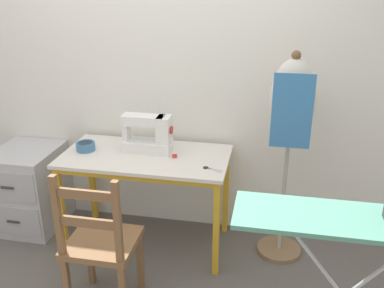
{
  "coord_description": "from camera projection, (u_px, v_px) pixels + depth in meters",
  "views": [
    {
      "loc": [
        0.85,
        -2.34,
        1.92
      ],
      "look_at": [
        0.34,
        0.27,
        0.85
      ],
      "focal_mm": 40.0,
      "sensor_mm": 36.0,
      "label": 1
    }
  ],
  "objects": [
    {
      "name": "thread_spool_near_machine",
      "position": [
        175.0,
        155.0,
        2.95
      ],
      "size": [
        0.04,
        0.04,
        0.04
      ],
      "color": "red",
      "rests_on": "sewing_table"
    },
    {
      "name": "wall_back",
      "position": [
        157.0,
        67.0,
        3.14
      ],
      "size": [
        10.0,
        0.05,
        2.55
      ],
      "color": "silver",
      "rests_on": "ground_plane"
    },
    {
      "name": "ironing_board",
      "position": [
        355.0,
        228.0,
        1.97
      ],
      "size": [
        1.12,
        0.33,
        0.88
      ],
      "color": "#518E7A",
      "rests_on": "ground_plane"
    },
    {
      "name": "sewing_machine",
      "position": [
        150.0,
        135.0,
        3.01
      ],
      "size": [
        0.36,
        0.15,
        0.29
      ],
      "color": "white",
      "rests_on": "sewing_table"
    },
    {
      "name": "ground_plane",
      "position": [
        137.0,
        267.0,
        3.0
      ],
      "size": [
        14.0,
        14.0,
        0.0
      ],
      "primitive_type": "plane",
      "color": "#5B5651"
    },
    {
      "name": "wooden_chair",
      "position": [
        100.0,
        245.0,
        2.48
      ],
      "size": [
        0.4,
        0.38,
        0.95
      ],
      "color": "brown",
      "rests_on": "ground_plane"
    },
    {
      "name": "scissors",
      "position": [
        210.0,
        169.0,
        2.79
      ],
      "size": [
        0.13,
        0.08,
        0.01
      ],
      "color": "silver",
      "rests_on": "sewing_table"
    },
    {
      "name": "sewing_table",
      "position": [
        145.0,
        166.0,
        3.02
      ],
      "size": [
        1.18,
        0.61,
        0.73
      ],
      "color": "silver",
      "rests_on": "ground_plane"
    },
    {
      "name": "fabric_bowl",
      "position": [
        86.0,
        146.0,
        3.07
      ],
      "size": [
        0.14,
        0.14,
        0.06
      ],
      "color": "teal",
      "rests_on": "sewing_table"
    },
    {
      "name": "filing_cabinet",
      "position": [
        30.0,
        188.0,
        3.4
      ],
      "size": [
        0.46,
        0.55,
        0.65
      ],
      "color": "#B7B7BC",
      "rests_on": "ground_plane"
    },
    {
      "name": "dress_form",
      "position": [
        291.0,
        116.0,
        2.77
      ],
      "size": [
        0.32,
        0.32,
        1.48
      ],
      "color": "#846647",
      "rests_on": "ground_plane"
    }
  ]
}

